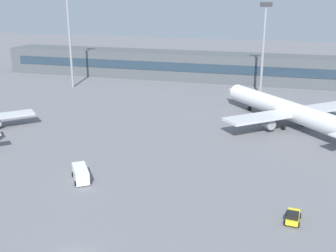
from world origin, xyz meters
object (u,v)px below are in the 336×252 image
floodlight_tower_west (264,43)px  floodlight_tower_east (69,31)px  service_van_white (81,174)px  baggage_tug_yellow (293,217)px  airplane_mid (287,110)px

floodlight_tower_west → floodlight_tower_east: size_ratio=0.84×
service_van_white → baggage_tug_yellow: bearing=-6.7°
baggage_tug_yellow → floodlight_tower_east: size_ratio=0.12×
baggage_tug_yellow → floodlight_tower_west: (-9.26, 68.32, 13.98)m
airplane_mid → floodlight_tower_east: floodlight_tower_east is taller
baggage_tug_yellow → airplane_mid: bearing=92.3°
baggage_tug_yellow → service_van_white: (-31.31, 3.70, 0.31)m
floodlight_tower_west → floodlight_tower_east: 56.90m
airplane_mid → baggage_tug_yellow: 42.10m
floodlight_tower_east → floodlight_tower_west: bearing=4.0°
service_van_white → floodlight_tower_west: (22.06, 64.63, 13.66)m
service_van_white → floodlight_tower_east: bearing=119.8°
service_van_white → floodlight_tower_east: (-34.66, 60.63, 16.08)m
airplane_mid → floodlight_tower_east: size_ratio=1.21×
baggage_tug_yellow → service_van_white: 31.53m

